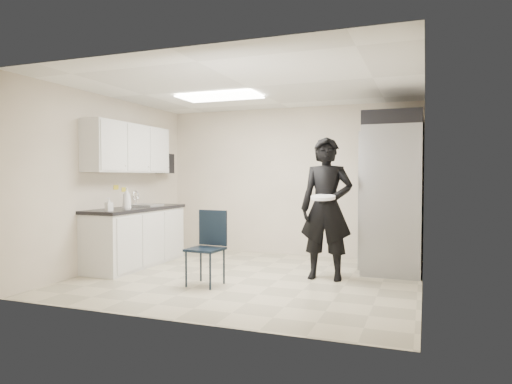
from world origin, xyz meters
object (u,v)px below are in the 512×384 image
at_px(commercial_fridge, 394,199).
at_px(folding_chair, 205,249).
at_px(man_tuxedo, 326,208).
at_px(lower_counter, 136,238).

height_order(commercial_fridge, folding_chair, commercial_fridge).
bearing_deg(man_tuxedo, lower_counter, -179.65).
bearing_deg(folding_chair, commercial_fridge, 45.17).
bearing_deg(commercial_fridge, folding_chair, -139.25).
height_order(lower_counter, folding_chair, folding_chair).
bearing_deg(folding_chair, lower_counter, 157.87).
height_order(folding_chair, man_tuxedo, man_tuxedo).
xyz_separation_m(lower_counter, folding_chair, (1.60, -0.80, 0.03)).
relative_size(lower_counter, folding_chair, 2.05).
distance_m(folding_chair, man_tuxedo, 1.71).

